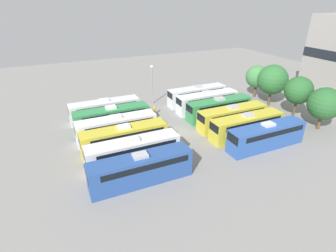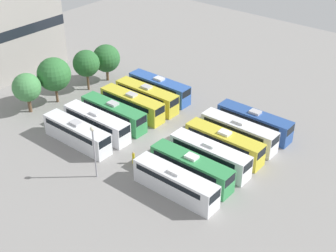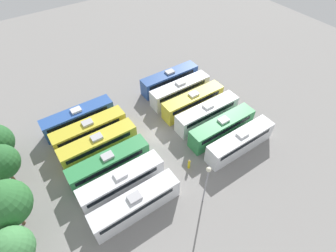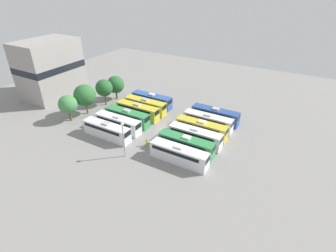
% 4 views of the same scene
% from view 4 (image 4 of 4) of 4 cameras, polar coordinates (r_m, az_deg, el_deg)
% --- Properties ---
extents(ground_plane, '(117.79, 117.79, 0.00)m').
position_cam_4_polar(ground_plane, '(61.27, -0.98, -0.61)').
color(ground_plane, gray).
extents(bus_0, '(2.58, 11.57, 3.65)m').
position_cam_4_polar(bus_0, '(49.79, 2.38, -6.12)').
color(bus_0, silver).
rests_on(bus_0, ground_plane).
extents(bus_1, '(2.58, 11.57, 3.65)m').
position_cam_4_polar(bus_1, '(52.60, 3.95, -3.98)').
color(bus_1, '#338C4C').
rests_on(bus_1, ground_plane).
extents(bus_2, '(2.58, 11.57, 3.65)m').
position_cam_4_polar(bus_2, '(55.47, 5.88, -2.13)').
color(bus_2, white).
rests_on(bus_2, ground_plane).
extents(bus_3, '(2.58, 11.57, 3.65)m').
position_cam_4_polar(bus_3, '(58.39, 7.26, -0.47)').
color(bus_3, gold).
rests_on(bus_3, ground_plane).
extents(bus_4, '(2.58, 11.57, 3.65)m').
position_cam_4_polar(bus_4, '(61.48, 8.65, 1.07)').
color(bus_4, silver).
rests_on(bus_4, ground_plane).
extents(bus_5, '(2.58, 11.57, 3.65)m').
position_cam_4_polar(bus_5, '(64.57, 10.21, 2.40)').
color(bus_5, '#284C93').
rests_on(bus_5, ground_plane).
extents(bus_6, '(2.58, 11.57, 3.65)m').
position_cam_4_polar(bus_6, '(58.76, -13.22, -0.87)').
color(bus_6, silver).
rests_on(bus_6, ground_plane).
extents(bus_7, '(2.58, 11.57, 3.65)m').
position_cam_4_polar(bus_7, '(61.11, -10.86, 0.67)').
color(bus_7, white).
rests_on(bus_7, ground_plane).
extents(bus_8, '(2.58, 11.57, 3.65)m').
position_cam_4_polar(bus_8, '(63.57, -8.87, 2.06)').
color(bus_8, '#338C4C').
rests_on(bus_8, ground_plane).
extents(bus_9, '(2.58, 11.57, 3.65)m').
position_cam_4_polar(bus_9, '(66.23, -6.66, 3.41)').
color(bus_9, gold).
rests_on(bus_9, ground_plane).
extents(bus_10, '(2.58, 11.57, 3.65)m').
position_cam_4_polar(bus_10, '(68.76, -4.95, 4.54)').
color(bus_10, gold).
rests_on(bus_10, ground_plane).
extents(bus_11, '(2.58, 11.57, 3.65)m').
position_cam_4_polar(bus_11, '(71.70, -3.57, 5.69)').
color(bus_11, '#2D56A8').
rests_on(bus_11, ground_plane).
extents(worker_person, '(0.36, 0.36, 1.84)m').
position_cam_4_polar(worker_person, '(54.98, -4.62, -3.56)').
color(worker_person, gold).
rests_on(worker_person, ground_plane).
extents(light_pole, '(0.60, 0.60, 7.57)m').
position_cam_4_polar(light_pole, '(50.12, -9.75, -1.72)').
color(light_pole, gray).
rests_on(light_pole, ground_plane).
extents(tree_0, '(4.53, 4.53, 6.60)m').
position_cam_4_polar(tree_0, '(67.40, -20.96, 4.39)').
color(tree_0, brown).
rests_on(tree_0, ground_plane).
extents(tree_1, '(5.51, 5.51, 7.80)m').
position_cam_4_polar(tree_1, '(69.45, -17.67, 6.38)').
color(tree_1, brown).
rests_on(tree_1, ground_plane).
extents(tree_2, '(4.60, 4.60, 7.27)m').
position_cam_4_polar(tree_2, '(73.19, -13.74, 8.06)').
color(tree_2, brown).
rests_on(tree_2, ground_plane).
extents(tree_3, '(4.95, 4.95, 6.76)m').
position_cam_4_polar(tree_3, '(76.82, -11.35, 8.82)').
color(tree_3, brown).
rests_on(tree_3, ground_plane).
extents(depot_building, '(16.20, 11.09, 16.05)m').
position_cam_4_polar(depot_building, '(83.61, -24.30, 11.29)').
color(depot_building, gray).
rests_on(depot_building, ground_plane).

